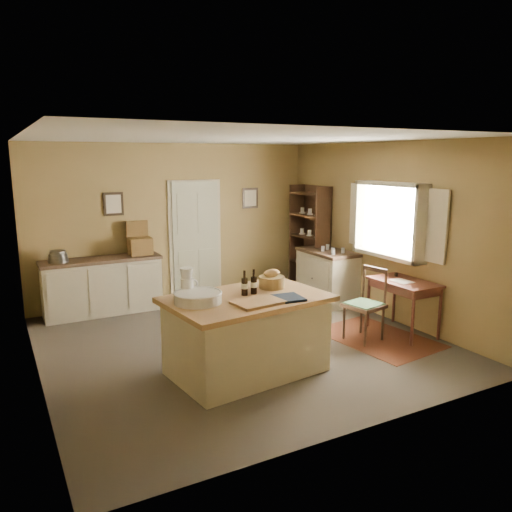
{
  "coord_description": "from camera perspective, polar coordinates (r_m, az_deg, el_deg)",
  "views": [
    {
      "loc": [
        -2.83,
        -5.74,
        2.46
      ],
      "look_at": [
        0.3,
        0.1,
        1.15
      ],
      "focal_mm": 35.0,
      "sensor_mm": 36.0,
      "label": 1
    }
  ],
  "objects": [
    {
      "name": "ground",
      "position": [
        6.85,
        -1.82,
        -9.85
      ],
      "size": [
        5.0,
        5.0,
        0.0
      ],
      "primitive_type": "plane",
      "color": "#4E473C",
      "rests_on": "ground"
    },
    {
      "name": "wall_back",
      "position": [
        8.78,
        -9.17,
        3.79
      ],
      "size": [
        5.0,
        0.1,
        2.7
      ],
      "primitive_type": "cube",
      "color": "olive",
      "rests_on": "ground"
    },
    {
      "name": "wall_front",
      "position": [
        4.44,
        12.59,
        -3.58
      ],
      "size": [
        5.0,
        0.1,
        2.7
      ],
      "primitive_type": "cube",
      "color": "olive",
      "rests_on": "ground"
    },
    {
      "name": "wall_left",
      "position": [
        5.85,
        -24.41,
        -0.77
      ],
      "size": [
        0.1,
        5.0,
        2.7
      ],
      "primitive_type": "cube",
      "color": "olive",
      "rests_on": "ground"
    },
    {
      "name": "wall_right",
      "position": [
        7.91,
        14.58,
        2.76
      ],
      "size": [
        0.1,
        5.0,
        2.7
      ],
      "primitive_type": "cube",
      "color": "olive",
      "rests_on": "ground"
    },
    {
      "name": "ceiling",
      "position": [
        6.4,
        -1.98,
        13.33
      ],
      "size": [
        5.0,
        5.0,
        0.0
      ],
      "primitive_type": "plane",
      "color": "silver",
      "rests_on": "wall_back"
    },
    {
      "name": "door",
      "position": [
        8.91,
        -6.92,
        2.04
      ],
      "size": [
        0.97,
        0.06,
        2.11
      ],
      "primitive_type": "cube",
      "color": "#B0B092",
      "rests_on": "ground"
    },
    {
      "name": "framed_prints",
      "position": [
        8.79,
        -7.96,
        6.26
      ],
      "size": [
        2.82,
        0.02,
        0.38
      ],
      "color": "black",
      "rests_on": "ground"
    },
    {
      "name": "window",
      "position": [
        7.69,
        15.24,
        4.0
      ],
      "size": [
        0.25,
        1.99,
        1.12
      ],
      "color": "#BAB196",
      "rests_on": "ground"
    },
    {
      "name": "work_island",
      "position": [
        5.81,
        -1.16,
        -8.73
      ],
      "size": [
        1.92,
        1.37,
        1.2
      ],
      "rotation": [
        0.0,
        0.0,
        0.12
      ],
      "color": "#BAB196",
      "rests_on": "ground"
    },
    {
      "name": "sideboard",
      "position": [
        8.31,
        -17.07,
        -3.08
      ],
      "size": [
        1.84,
        0.53,
        1.18
      ],
      "color": "#BAB196",
      "rests_on": "ground"
    },
    {
      "name": "rug",
      "position": [
        7.21,
        13.67,
        -9.07
      ],
      "size": [
        1.28,
        1.72,
        0.01
      ],
      "primitive_type": "cube",
      "rotation": [
        0.0,
        0.0,
        0.12
      ],
      "color": "#522111",
      "rests_on": "ground"
    },
    {
      "name": "writing_desk",
      "position": [
        7.31,
        16.55,
        -3.45
      ],
      "size": [
        0.58,
        0.95,
        0.82
      ],
      "color": "#3C1A14",
      "rests_on": "ground"
    },
    {
      "name": "desk_chair",
      "position": [
        6.95,
        12.24,
        -5.57
      ],
      "size": [
        0.53,
        0.53,
        0.98
      ],
      "primitive_type": null,
      "rotation": [
        0.0,
        0.0,
        0.19
      ],
      "color": "#301E14",
      "rests_on": "ground"
    },
    {
      "name": "right_cabinet",
      "position": [
        8.68,
        8.14,
        -2.26
      ],
      "size": [
        0.62,
        1.11,
        0.99
      ],
      "color": "#BAB196",
      "rests_on": "ground"
    },
    {
      "name": "shelving_unit",
      "position": [
        9.25,
        6.33,
        1.92
      ],
      "size": [
        0.33,
        0.88,
        1.96
      ],
      "color": "#301E14",
      "rests_on": "ground"
    }
  ]
}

